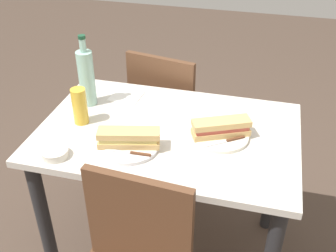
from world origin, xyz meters
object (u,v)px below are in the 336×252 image
beer_glass (80,106)px  olive_bowl (55,153)px  plate_near (220,136)px  chair_near (168,110)px  baguette_sandwich_near (221,128)px  plate_far (129,147)px  knife_far (131,153)px  baguette_sandwich_far (129,138)px  water_bottle (87,77)px  dining_table (168,155)px  knife_near (227,141)px

beer_glass → olive_bowl: 0.26m
plate_near → olive_bowl: olive_bowl is taller
chair_near → plate_near: chair_near is taller
baguette_sandwich_near → olive_bowl: (0.59, 0.28, -0.03)m
plate_far → knife_far: size_ratio=1.27×
knife_far → baguette_sandwich_far: bearing=-64.6°
baguette_sandwich_near → water_bottle: water_bottle is taller
water_bottle → dining_table: bearing=163.1°
baguette_sandwich_near → knife_near: baguette_sandwich_near is taller
knife_near → baguette_sandwich_near: bearing=-52.4°
baguette_sandwich_far → plate_far: bearing=-116.6°
dining_table → plate_near: size_ratio=4.69×
plate_far → olive_bowl: size_ratio=2.23×
chair_near → plate_near: (-0.36, 0.56, 0.26)m
chair_near → water_bottle: (0.27, 0.43, 0.39)m
dining_table → plate_near: bearing=179.3°
water_bottle → olive_bowl: water_bottle is taller
dining_table → olive_bowl: bearing=37.0°
baguette_sandwich_near → water_bottle: 0.65m
olive_bowl → chair_near: bearing=-105.5°
knife_near → baguette_sandwich_far: bearing=17.9°
baguette_sandwich_near → olive_bowl: 0.66m
plate_near → knife_far: (0.31, 0.21, 0.01)m
knife_near → plate_far: size_ratio=0.67×
baguette_sandwich_near → plate_far: (0.34, 0.16, -0.04)m
baguette_sandwich_far → knife_near: bearing=-162.1°
baguette_sandwich_near → water_bottle: size_ratio=0.73×
chair_near → dining_table: bearing=104.3°
plate_near → baguette_sandwich_far: (0.34, 0.16, 0.04)m
dining_table → beer_glass: beer_glass is taller
beer_glass → plate_near: bearing=-177.1°
knife_far → olive_bowl: olive_bowl is taller
knife_far → beer_glass: 0.34m
plate_near → knife_far: size_ratio=1.27×
plate_far → olive_bowl: (0.26, 0.12, 0.01)m
dining_table → knife_near: (-0.25, 0.04, 0.15)m
olive_bowl → plate_near: bearing=-154.8°
dining_table → plate_near: 0.26m
dining_table → knife_far: 0.27m
chair_near → baguette_sandwich_far: bearing=92.1°
plate_near → baguette_sandwich_far: size_ratio=0.92×
plate_far → beer_glass: beer_glass is taller
beer_glass → olive_bowl: size_ratio=1.55×
chair_near → water_bottle: water_bottle is taller
dining_table → knife_near: bearing=170.3°
plate_near → olive_bowl: bearing=25.2°
chair_near → olive_bowl: chair_near is taller
water_bottle → beer_glass: (-0.03, 0.16, -0.06)m
dining_table → knife_far: size_ratio=5.98×
beer_glass → olive_bowl: (-0.00, 0.25, -0.06)m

